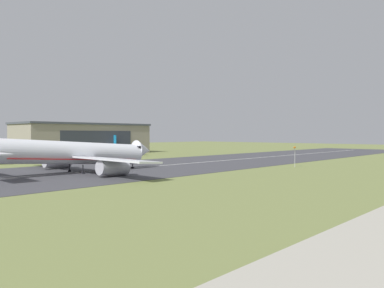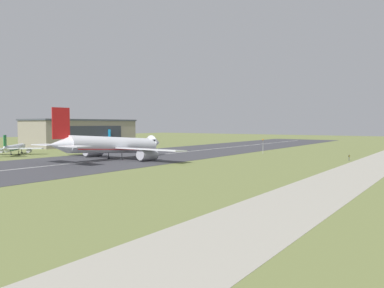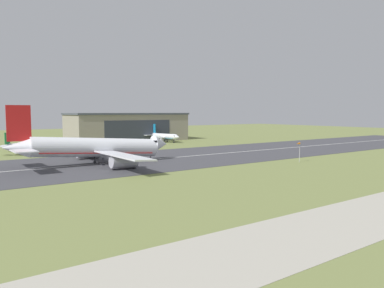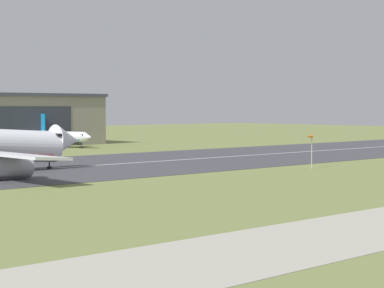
{
  "view_description": "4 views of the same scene",
  "coord_description": "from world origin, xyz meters",
  "px_view_note": "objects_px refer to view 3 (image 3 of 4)",
  "views": [
    {
      "loc": [
        -69.9,
        22.41,
        9.73
      ],
      "look_at": [
        -6.74,
        82.86,
        7.39
      ],
      "focal_mm": 35.0,
      "sensor_mm": 36.0,
      "label": 1
    },
    {
      "loc": [
        -112.94,
        10.92,
        12.29
      ],
      "look_at": [
        -9.77,
        84.06,
        5.52
      ],
      "focal_mm": 35.0,
      "sensor_mm": 36.0,
      "label": 2
    },
    {
      "loc": [
        -64.24,
        2.15,
        15.41
      ],
      "look_at": [
        -8.96,
        79.27,
        7.3
      ],
      "focal_mm": 35.0,
      "sensor_mm": 36.0,
      "label": 3
    },
    {
      "loc": [
        -77.29,
        -7.2,
        11.08
      ],
      "look_at": [
        1.86,
        77.75,
        5.32
      ],
      "focal_mm": 70.0,
      "sensor_mm": 36.0,
      "label": 4
    }
  ],
  "objects_px": {
    "windsock_pole": "(298,145)",
    "airplane_landing": "(96,148)",
    "airplane_parked_west": "(27,145)",
    "airplane_parked_east": "(165,136)"
  },
  "relations": [
    {
      "from": "windsock_pole",
      "to": "airplane_landing",
      "type": "bearing_deg",
      "value": 148.35
    },
    {
      "from": "airplane_parked_west",
      "to": "windsock_pole",
      "type": "relative_size",
      "value": 3.65
    },
    {
      "from": "airplane_landing",
      "to": "airplane_parked_east",
      "type": "distance_m",
      "value": 82.69
    },
    {
      "from": "airplane_landing",
      "to": "airplane_parked_west",
      "type": "relative_size",
      "value": 2.57
    },
    {
      "from": "windsock_pole",
      "to": "airplane_parked_east",
      "type": "bearing_deg",
      "value": 85.47
    },
    {
      "from": "airplane_parked_west",
      "to": "airplane_parked_east",
      "type": "bearing_deg",
      "value": 9.54
    },
    {
      "from": "airplane_parked_east",
      "to": "windsock_pole",
      "type": "relative_size",
      "value": 3.5
    },
    {
      "from": "airplane_parked_east",
      "to": "windsock_pole",
      "type": "height_order",
      "value": "airplane_parked_east"
    },
    {
      "from": "airplane_parked_west",
      "to": "windsock_pole",
      "type": "distance_m",
      "value": 99.64
    },
    {
      "from": "airplane_landing",
      "to": "airplane_parked_east",
      "type": "height_order",
      "value": "airplane_landing"
    }
  ]
}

